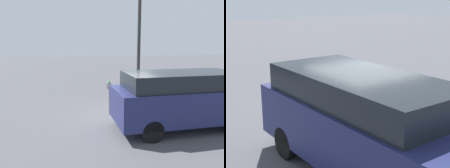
# 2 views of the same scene
# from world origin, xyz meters

# --- Properties ---
(ground_plane) EXTENTS (80.00, 80.00, 0.00)m
(ground_plane) POSITION_xyz_m (0.00, 0.00, 0.00)
(ground_plane) COLOR #4C4C51
(parking_meter_near) EXTENTS (0.22, 0.15, 1.48)m
(parking_meter_near) POSITION_xyz_m (-0.63, 0.41, 1.09)
(parking_meter_near) COLOR gray
(parking_meter_near) RESTS_ON ground
(parked_van) EXTENTS (5.14, 2.15, 2.07)m
(parked_van) POSITION_xyz_m (1.74, -1.53, 1.14)
(parked_van) COLOR navy
(parked_van) RESTS_ON ground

